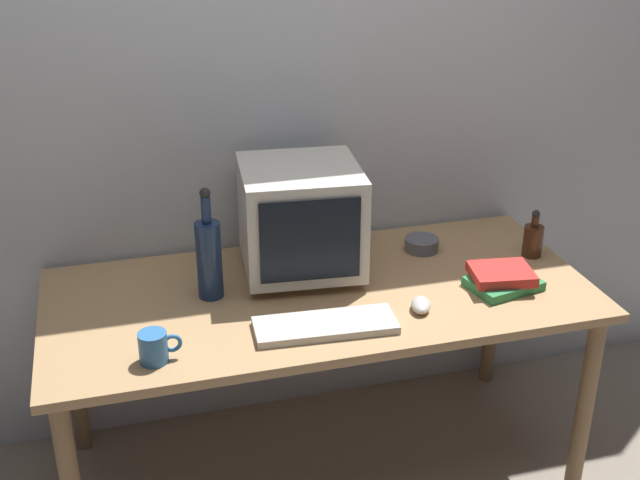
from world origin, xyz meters
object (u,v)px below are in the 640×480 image
at_px(computer_mouse, 421,305).
at_px(bottle_short, 533,239).
at_px(keyboard, 325,325).
at_px(bottle_tall, 209,256).
at_px(mug, 154,347).
at_px(book_stack, 502,279).
at_px(cd_spindle, 422,244).
at_px(crt_monitor, 301,219).

distance_m(computer_mouse, bottle_short, 0.58).
relative_size(keyboard, computer_mouse, 4.20).
height_order(bottle_tall, mug, bottle_tall).
xyz_separation_m(bottle_short, book_stack, (-0.21, -0.19, -0.03)).
height_order(computer_mouse, book_stack, book_stack).
bearing_deg(mug, computer_mouse, 4.84).
bearing_deg(computer_mouse, book_stack, 32.65).
distance_m(computer_mouse, book_stack, 0.32).
bearing_deg(computer_mouse, cd_spindle, 88.06).
bearing_deg(keyboard, computer_mouse, 9.31).
relative_size(bottle_tall, bottle_short, 2.14).
xyz_separation_m(crt_monitor, computer_mouse, (0.29, -0.35, -0.17)).
bearing_deg(cd_spindle, crt_monitor, -174.23).
height_order(crt_monitor, mug, crt_monitor).
xyz_separation_m(book_stack, mug, (-1.12, -0.14, 0.01)).
height_order(keyboard, mug, mug).
bearing_deg(cd_spindle, computer_mouse, -112.15).
height_order(crt_monitor, book_stack, crt_monitor).
relative_size(computer_mouse, bottle_short, 0.58).
distance_m(crt_monitor, keyboard, 0.42).
distance_m(book_stack, mug, 1.13).
xyz_separation_m(computer_mouse, cd_spindle, (0.16, 0.40, 0.00)).
height_order(computer_mouse, mug, mug).
bearing_deg(keyboard, crt_monitor, 90.36).
distance_m(crt_monitor, computer_mouse, 0.49).
relative_size(bottle_tall, mug, 3.06).
bearing_deg(keyboard, book_stack, 12.80).
bearing_deg(mug, keyboard, 4.44).
xyz_separation_m(keyboard, cd_spindle, (0.47, 0.43, 0.01)).
relative_size(book_stack, cd_spindle, 2.05).
relative_size(crt_monitor, bottle_short, 2.44).
distance_m(crt_monitor, book_stack, 0.68).
bearing_deg(cd_spindle, mug, -154.41).
xyz_separation_m(computer_mouse, mug, (-0.81, -0.07, 0.03)).
xyz_separation_m(bottle_short, cd_spindle, (-0.35, 0.14, -0.04)).
height_order(keyboard, book_stack, book_stack).
height_order(bottle_short, cd_spindle, bottle_short).
distance_m(keyboard, bottle_tall, 0.43).
bearing_deg(cd_spindle, book_stack, -65.92).
bearing_deg(keyboard, bottle_short, 22.72).
relative_size(bottle_short, cd_spindle, 1.43).
height_order(bottle_tall, cd_spindle, bottle_tall).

